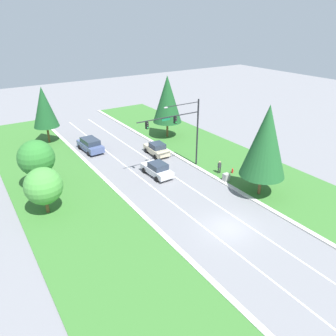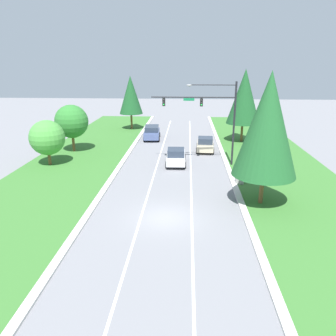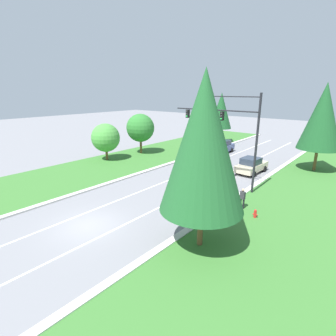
# 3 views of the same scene
# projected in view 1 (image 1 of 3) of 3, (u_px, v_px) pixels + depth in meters

# --- Properties ---
(ground_plane) EXTENTS (160.00, 160.00, 0.00)m
(ground_plane) POSITION_uv_depth(u_px,v_px,m) (228.00, 228.00, 30.16)
(ground_plane) COLOR slate
(curb_strip_right) EXTENTS (0.50, 90.00, 0.15)m
(curb_strip_right) POSITION_uv_depth(u_px,v_px,m) (270.00, 209.00, 32.93)
(curb_strip_right) COLOR beige
(curb_strip_right) RESTS_ON ground_plane
(curb_strip_left) EXTENTS (0.50, 90.00, 0.15)m
(curb_strip_left) POSITION_uv_depth(u_px,v_px,m) (178.00, 249.00, 27.33)
(curb_strip_left) COLOR beige
(curb_strip_left) RESTS_ON ground_plane
(grass_verge_right) EXTENTS (10.00, 90.00, 0.08)m
(grass_verge_right) POSITION_uv_depth(u_px,v_px,m) (303.00, 195.00, 35.54)
(grass_verge_right) COLOR #38702D
(grass_verge_right) RESTS_ON ground_plane
(grass_verge_left) EXTENTS (10.00, 90.00, 0.08)m
(grass_verge_left) POSITION_uv_depth(u_px,v_px,m) (121.00, 274.00, 24.75)
(grass_verge_left) COLOR #38702D
(grass_verge_left) RESTS_ON ground_plane
(lane_stripe_inner_left) EXTENTS (0.14, 81.00, 0.01)m
(lane_stripe_inner_left) POSITION_uv_depth(u_px,v_px,m) (213.00, 234.00, 29.27)
(lane_stripe_inner_left) COLOR white
(lane_stripe_inner_left) RESTS_ON ground_plane
(lane_stripe_inner_right) EXTENTS (0.14, 81.00, 0.01)m
(lane_stripe_inner_right) POSITION_uv_depth(u_px,v_px,m) (242.00, 222.00, 31.05)
(lane_stripe_inner_right) COLOR white
(lane_stripe_inner_right) RESTS_ON ground_plane
(traffic_signal_mast) EXTENTS (8.60, 0.41, 8.68)m
(traffic_signal_mast) POSITION_uv_depth(u_px,v_px,m) (182.00, 125.00, 39.33)
(traffic_signal_mast) COLOR black
(traffic_signal_mast) RESTS_ON ground_plane
(champagne_sedan) EXTENTS (2.32, 4.49, 1.76)m
(champagne_sedan) POSITION_uv_depth(u_px,v_px,m) (157.00, 149.00, 45.68)
(champagne_sedan) COLOR beige
(champagne_sedan) RESTS_ON ground_plane
(slate_blue_suv) EXTENTS (2.50, 5.12, 1.89)m
(slate_blue_suv) POSITION_uv_depth(u_px,v_px,m) (90.00, 145.00, 46.84)
(slate_blue_suv) COLOR #475684
(slate_blue_suv) RESTS_ON ground_plane
(silver_sedan) EXTENTS (2.25, 4.72, 1.73)m
(silver_sedan) POSITION_uv_depth(u_px,v_px,m) (157.00, 169.00, 39.66)
(silver_sedan) COLOR silver
(silver_sedan) RESTS_ON ground_plane
(utility_cabinet) EXTENTS (0.70, 0.60, 1.04)m
(utility_cabinet) POSITION_uv_depth(u_px,v_px,m) (226.00, 178.00, 38.35)
(utility_cabinet) COLOR #9E9E99
(utility_cabinet) RESTS_ON ground_plane
(pedestrian) EXTENTS (0.41, 0.28, 1.69)m
(pedestrian) POSITION_uv_depth(u_px,v_px,m) (219.00, 167.00, 40.13)
(pedestrian) COLOR black
(pedestrian) RESTS_ON ground_plane
(fire_hydrant) EXTENTS (0.34, 0.20, 0.70)m
(fire_hydrant) POSITION_uv_depth(u_px,v_px,m) (232.00, 171.00, 40.42)
(fire_hydrant) COLOR red
(fire_hydrant) RESTS_ON ground_plane
(conifer_near_right_tree) EXTENTS (4.47, 4.47, 9.72)m
(conifer_near_right_tree) POSITION_uv_depth(u_px,v_px,m) (167.00, 99.00, 50.11)
(conifer_near_right_tree) COLOR brown
(conifer_near_right_tree) RESTS_ON ground_plane
(oak_near_left_tree) EXTENTS (3.96, 3.96, 5.73)m
(oak_near_left_tree) POSITION_uv_depth(u_px,v_px,m) (36.00, 158.00, 35.51)
(oak_near_left_tree) COLOR brown
(oak_near_left_tree) RESTS_ON ground_plane
(conifer_far_right_tree) EXTENTS (4.75, 4.75, 9.97)m
(conifer_far_right_tree) POSITION_uv_depth(u_px,v_px,m) (266.00, 141.00, 33.27)
(conifer_far_right_tree) COLOR brown
(conifer_far_right_tree) RESTS_ON ground_plane
(oak_far_left_tree) EXTENTS (3.65, 3.65, 4.82)m
(oak_far_left_tree) POSITION_uv_depth(u_px,v_px,m) (43.00, 186.00, 31.26)
(oak_far_left_tree) COLOR brown
(oak_far_left_tree) RESTS_ON ground_plane
(conifer_mid_left_tree) EXTENTS (3.72, 3.72, 8.55)m
(conifer_mid_left_tree) POSITION_uv_depth(u_px,v_px,m) (44.00, 107.00, 48.08)
(conifer_mid_left_tree) COLOR brown
(conifer_mid_left_tree) RESTS_ON ground_plane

